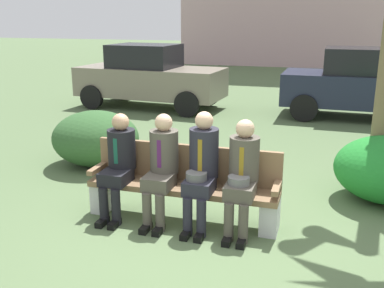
# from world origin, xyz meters

# --- Properties ---
(ground_plane) EXTENTS (80.00, 80.00, 0.00)m
(ground_plane) POSITION_xyz_m (0.00, 0.00, 0.00)
(ground_plane) COLOR #506741
(park_bench) EXTENTS (2.31, 0.44, 0.90)m
(park_bench) POSITION_xyz_m (-0.31, 0.30, 0.44)
(park_bench) COLOR brown
(park_bench) RESTS_ON ground
(seated_man_leftmost) EXTENTS (0.34, 0.72, 1.27)m
(seated_man_leftmost) POSITION_xyz_m (-1.09, 0.17, 0.71)
(seated_man_leftmost) COLOR black
(seated_man_leftmost) RESTS_ON ground
(seated_man_centerleft) EXTENTS (0.34, 0.72, 1.30)m
(seated_man_centerleft) POSITION_xyz_m (-0.54, 0.17, 0.73)
(seated_man_centerleft) COLOR #4C473D
(seated_man_centerleft) RESTS_ON ground
(seated_man_centerright) EXTENTS (0.34, 0.72, 1.36)m
(seated_man_centerright) POSITION_xyz_m (-0.05, 0.17, 0.75)
(seated_man_centerright) COLOR #23232D
(seated_man_centerright) RESTS_ON ground
(seated_man_rightmost) EXTENTS (0.34, 0.72, 1.30)m
(seated_man_rightmost) POSITION_xyz_m (0.43, 0.17, 0.72)
(seated_man_rightmost) COLOR #4C473D
(seated_man_rightmost) RESTS_ON ground
(shrub_mid_lawn) EXTENTS (1.45, 1.33, 0.90)m
(shrub_mid_lawn) POSITION_xyz_m (-2.34, 1.84, 0.45)
(shrub_mid_lawn) COLOR #2F572B
(shrub_mid_lawn) RESTS_ON ground
(parked_car_near) EXTENTS (4.00, 1.94, 1.68)m
(parked_car_near) POSITION_xyz_m (-3.33, 6.63, 0.84)
(parked_car_near) COLOR slate
(parked_car_near) RESTS_ON ground
(parked_car_far) EXTENTS (3.93, 1.77, 1.68)m
(parked_car_far) POSITION_xyz_m (2.12, 6.85, 0.84)
(parked_car_far) COLOR #1E2338
(parked_car_far) RESTS_ON ground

